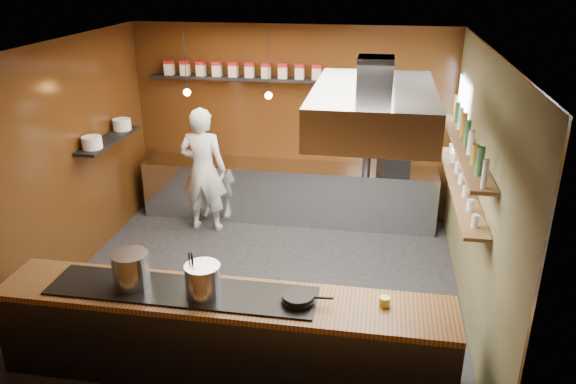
% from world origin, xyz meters
% --- Properties ---
extents(floor, '(5.00, 5.00, 0.00)m').
position_xyz_m(floor, '(0.00, 0.00, 0.00)').
color(floor, black).
rests_on(floor, ground).
extents(back_wall, '(5.00, 0.00, 5.00)m').
position_xyz_m(back_wall, '(0.00, 2.50, 1.50)').
color(back_wall, '#381E0A').
rests_on(back_wall, ground).
extents(left_wall, '(0.00, 5.00, 5.00)m').
position_xyz_m(left_wall, '(-2.50, 0.00, 1.50)').
color(left_wall, '#381E0A').
rests_on(left_wall, ground).
extents(right_wall, '(0.00, 5.00, 5.00)m').
position_xyz_m(right_wall, '(2.50, 0.00, 1.50)').
color(right_wall, brown).
rests_on(right_wall, ground).
extents(ceiling, '(5.00, 5.00, 0.00)m').
position_xyz_m(ceiling, '(0.00, 0.00, 3.00)').
color(ceiling, silver).
rests_on(ceiling, back_wall).
extents(window_pane, '(0.00, 1.00, 1.00)m').
position_xyz_m(window_pane, '(2.45, 1.70, 1.90)').
color(window_pane, white).
rests_on(window_pane, right_wall).
extents(prep_counter, '(4.60, 0.65, 0.90)m').
position_xyz_m(prep_counter, '(0.00, 2.17, 0.45)').
color(prep_counter, silver).
rests_on(prep_counter, floor).
extents(pass_counter, '(4.40, 0.72, 0.94)m').
position_xyz_m(pass_counter, '(-0.00, -1.60, 0.47)').
color(pass_counter, '#38383D').
rests_on(pass_counter, floor).
extents(tin_shelf, '(2.60, 0.26, 0.04)m').
position_xyz_m(tin_shelf, '(-0.90, 2.36, 2.20)').
color(tin_shelf, black).
rests_on(tin_shelf, back_wall).
extents(plate_shelf, '(0.30, 1.40, 0.04)m').
position_xyz_m(plate_shelf, '(-2.34, 1.00, 1.55)').
color(plate_shelf, black).
rests_on(plate_shelf, left_wall).
extents(bottle_shelf_upper, '(0.26, 2.80, 0.04)m').
position_xyz_m(bottle_shelf_upper, '(2.34, 0.30, 1.92)').
color(bottle_shelf_upper, brown).
rests_on(bottle_shelf_upper, right_wall).
extents(bottle_shelf_lower, '(0.26, 2.80, 0.04)m').
position_xyz_m(bottle_shelf_lower, '(2.34, 0.30, 1.45)').
color(bottle_shelf_lower, brown).
rests_on(bottle_shelf_lower, right_wall).
extents(extractor_hood, '(1.20, 2.00, 0.72)m').
position_xyz_m(extractor_hood, '(1.30, -0.40, 2.51)').
color(extractor_hood, '#38383D').
rests_on(extractor_hood, ceiling).
extents(pendant_left, '(0.10, 0.10, 0.95)m').
position_xyz_m(pendant_left, '(-1.40, 1.70, 2.15)').
color(pendant_left, black).
rests_on(pendant_left, ceiling).
extents(pendant_right, '(0.10, 0.10, 0.95)m').
position_xyz_m(pendant_right, '(-0.20, 1.70, 2.15)').
color(pendant_right, black).
rests_on(pendant_right, ceiling).
extents(storage_tins, '(2.43, 0.13, 0.22)m').
position_xyz_m(storage_tins, '(-0.75, 2.36, 2.33)').
color(storage_tins, '#BFB39E').
rests_on(storage_tins, tin_shelf).
extents(plate_stacks, '(0.26, 1.16, 0.16)m').
position_xyz_m(plate_stacks, '(-2.34, 1.00, 1.65)').
color(plate_stacks, white).
rests_on(plate_stacks, plate_shelf).
extents(bottles, '(0.06, 2.66, 0.24)m').
position_xyz_m(bottles, '(2.34, 0.30, 2.06)').
color(bottles, silver).
rests_on(bottles, bottle_shelf_upper).
extents(wine_glasses, '(0.07, 2.37, 0.13)m').
position_xyz_m(wine_glasses, '(2.34, 0.30, 1.53)').
color(wine_glasses, silver).
rests_on(wine_glasses, bottle_shelf_lower).
extents(stockpot_large, '(0.44, 0.44, 0.34)m').
position_xyz_m(stockpot_large, '(-0.90, -1.59, 1.11)').
color(stockpot_large, '#B7BABE').
rests_on(stockpot_large, pass_counter).
extents(stockpot_small, '(0.44, 0.44, 0.31)m').
position_xyz_m(stockpot_small, '(-0.16, -1.65, 1.10)').
color(stockpot_small, silver).
rests_on(stockpot_small, pass_counter).
extents(utensil_crock, '(0.18, 0.18, 0.18)m').
position_xyz_m(utensil_crock, '(-0.29, -1.59, 1.03)').
color(utensil_crock, silver).
rests_on(utensil_crock, pass_counter).
extents(frying_pan, '(0.49, 0.32, 0.08)m').
position_xyz_m(frying_pan, '(0.73, -1.62, 0.98)').
color(frying_pan, black).
rests_on(frying_pan, pass_counter).
extents(butter_jar, '(0.13, 0.13, 0.09)m').
position_xyz_m(butter_jar, '(1.52, -1.52, 0.96)').
color(butter_jar, gold).
rests_on(butter_jar, pass_counter).
extents(espresso_machine, '(0.50, 0.49, 0.40)m').
position_xyz_m(espresso_machine, '(1.61, 2.10, 1.10)').
color(espresso_machine, black).
rests_on(espresso_machine, prep_counter).
extents(chef, '(0.71, 0.47, 1.91)m').
position_xyz_m(chef, '(-1.20, 1.60, 0.96)').
color(chef, white).
rests_on(chef, floor).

